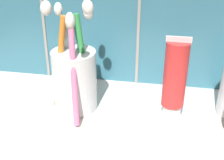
{
  "coord_description": "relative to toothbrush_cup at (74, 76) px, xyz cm",
  "views": [
    {
      "loc": [
        6.58,
        -38.53,
        30.51
      ],
      "look_at": [
        -0.67,
        1.69,
        9.02
      ],
      "focal_mm": 50.0,
      "sensor_mm": 36.0,
      "label": 1
    }
  ],
  "objects": [
    {
      "name": "sink_counter",
      "position": [
        7.25,
        -4.21,
        -6.78
      ],
      "size": [
        70.77,
        30.32,
        2.0
      ],
      "primitive_type": "cube",
      "color": "silver",
      "rests_on": "ground"
    },
    {
      "name": "toothbrush_cup",
      "position": [
        0.0,
        0.0,
        0.0
      ],
      "size": [
        8.21,
        11.56,
        18.3
      ],
      "color": "silver",
      "rests_on": "sink_counter"
    },
    {
      "name": "toothpaste_tube",
      "position": [
        15.77,
        0.02,
        0.89
      ],
      "size": [
        3.68,
        3.51,
        13.49
      ],
      "color": "white",
      "rests_on": "sink_counter"
    }
  ]
}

